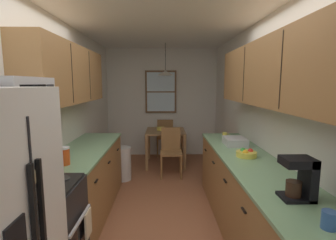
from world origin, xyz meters
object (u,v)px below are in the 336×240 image
stove_range (40,238)px  microwave_over_range (14,98)px  mug_spare (329,220)px  mug_by_coffeemaker (225,136)px  fruit_bowl (246,153)px  dining_chair_far (165,136)px  storage_canister (63,156)px  dish_rack (235,141)px  dining_chair_near (171,149)px  dining_table (166,136)px  trash_bin (123,164)px  coffee_maker (301,177)px  table_serving_bowl (161,129)px

stove_range → microwave_over_range: (-0.11, 0.00, 1.15)m
microwave_over_range → mug_spare: 2.28m
mug_by_coffeemaker → fruit_bowl: size_ratio=0.46×
dining_chair_far → storage_canister: size_ratio=4.88×
dish_rack → dining_chair_far: bearing=109.8°
storage_canister → dining_chair_near: bearing=61.2°
stove_range → mug_spare: stove_range is taller
dining_table → trash_bin: size_ratio=1.42×
storage_canister → coffee_maker: coffee_maker is taller
dining_chair_near → mug_spare: bearing=-76.4°
storage_canister → coffee_maker: (2.02, -0.83, 0.07)m
stove_range → storage_canister: bearing=90.5°
dining_chair_far → storage_canister: bearing=-107.5°
coffee_maker → mug_spare: (-0.04, -0.39, -0.11)m
trash_bin → mug_spare: size_ratio=4.96×
mug_by_coffeemaker → table_serving_bowl: mug_by_coffeemaker is taller
dining_chair_far → dining_chair_near: bearing=-85.6°
microwave_over_range → mug_by_coffeemaker: size_ratio=5.70×
dining_chair_near → dining_table: bearing=98.8°
trash_bin → mug_spare: (1.68, -3.10, 0.65)m
dining_chair_near → table_serving_bowl: size_ratio=4.88×
mug_by_coffeemaker → mug_spare: size_ratio=0.88×
mug_spare → dish_rack: size_ratio=0.36×
stove_range → table_serving_bowl: (0.97, 3.41, 0.30)m
dining_chair_far → mug_by_coffeemaker: (0.89, -2.20, 0.45)m
stove_range → dining_table: 3.54m
dining_table → coffee_maker: coffee_maker is taller
microwave_over_range → dining_table: (1.18, 3.37, -1.00)m
microwave_over_range → storage_canister: bearing=79.8°
mug_by_coffeemaker → dining_chair_near: bearing=130.4°
microwave_over_range → dining_chair_near: (1.28, 2.74, -1.13)m
microwave_over_range → coffee_maker: microwave_over_range is taller
dining_table → dish_rack: 2.19m
stove_range → mug_spare: size_ratio=9.04×
dining_table → fruit_bowl: fruit_bowl is taller
mug_spare → table_serving_bowl: 4.15m
dining_chair_far → coffee_maker: coffee_maker is taller
coffee_maker → mug_by_coffeemaker: (-0.06, 2.03, -0.11)m
stove_range → mug_spare: (1.98, -0.61, 0.48)m
microwave_over_range → dining_table: size_ratio=0.72×
mug_by_coffeemaker → fruit_bowl: (0.02, -0.95, -0.01)m
coffee_maker → mug_spare: coffee_maker is taller
coffee_maker → mug_by_coffeemaker: coffee_maker is taller
storage_canister → mug_by_coffeemaker: bearing=31.6°
trash_bin → dish_rack: bearing=-32.1°
dining_chair_near → trash_bin: 0.93m
dining_table → dish_rack: size_ratio=2.52×
stove_range → mug_by_coffeemaker: (1.96, 1.81, 0.48)m
trash_bin → storage_canister: bearing=-99.0°
mug_spare → fruit_bowl: 1.47m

